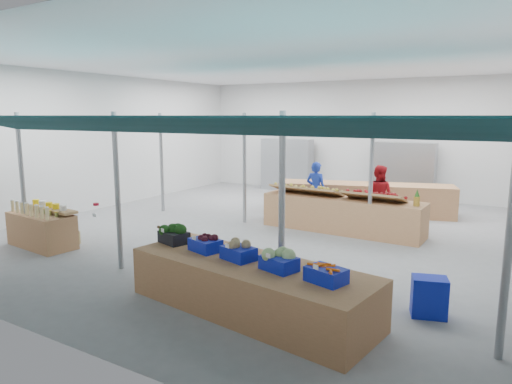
% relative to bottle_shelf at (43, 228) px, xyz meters
% --- Properties ---
extents(floor, '(13.00, 13.00, 0.00)m').
position_rel_bottle_shelf_xyz_m(floor, '(3.65, 3.81, -0.42)').
color(floor, slate).
rests_on(floor, ground).
extents(hall, '(13.00, 13.00, 13.00)m').
position_rel_bottle_shelf_xyz_m(hall, '(3.65, 5.25, 2.23)').
color(hall, silver).
rests_on(hall, ground).
extents(pole_grid, '(10.00, 4.60, 3.00)m').
position_rel_bottle_shelf_xyz_m(pole_grid, '(4.40, 2.06, 1.39)').
color(pole_grid, gray).
rests_on(pole_grid, floor).
extents(awnings, '(9.50, 7.08, 0.30)m').
position_rel_bottle_shelf_xyz_m(awnings, '(4.40, 2.06, 2.36)').
color(awnings, '#0B2C2F').
rests_on(awnings, pole_grid).
extents(back_shelving_left, '(2.00, 0.50, 2.00)m').
position_rel_bottle_shelf_xyz_m(back_shelving_left, '(1.15, 9.81, 0.58)').
color(back_shelving_left, '#B23F33').
rests_on(back_shelving_left, floor).
extents(back_shelving_right, '(2.00, 0.50, 2.00)m').
position_rel_bottle_shelf_xyz_m(back_shelving_right, '(5.65, 9.81, 0.58)').
color(back_shelving_right, '#B23F33').
rests_on(back_shelving_right, floor).
extents(bottle_shelf, '(1.76, 1.19, 1.04)m').
position_rel_bottle_shelf_xyz_m(bottle_shelf, '(0.00, 0.00, 0.00)').
color(bottle_shelf, '#956541').
rests_on(bottle_shelf, floor).
extents(veg_counter, '(4.07, 1.84, 0.76)m').
position_rel_bottle_shelf_xyz_m(veg_counter, '(5.82, -0.57, -0.04)').
color(veg_counter, '#956541').
rests_on(veg_counter, floor).
extents(fruit_counter, '(4.10, 1.09, 0.87)m').
position_rel_bottle_shelf_xyz_m(fruit_counter, '(5.32, 4.73, 0.02)').
color(fruit_counter, '#956541').
rests_on(fruit_counter, floor).
extents(far_counter, '(5.18, 2.49, 0.92)m').
position_rel_bottle_shelf_xyz_m(far_counter, '(5.15, 7.09, 0.04)').
color(far_counter, '#956541').
rests_on(far_counter, floor).
extents(crate_stack, '(0.58, 0.48, 0.59)m').
position_rel_bottle_shelf_xyz_m(crate_stack, '(8.18, 0.62, -0.12)').
color(crate_stack, '#0F1EAA').
rests_on(crate_stack, floor).
extents(vendor_left, '(0.61, 0.41, 1.63)m').
position_rel_bottle_shelf_xyz_m(vendor_left, '(4.12, 5.83, 0.40)').
color(vendor_left, '#1B36B5').
rests_on(vendor_left, floor).
extents(vendor_right, '(0.81, 0.64, 1.63)m').
position_rel_bottle_shelf_xyz_m(vendor_right, '(5.92, 5.83, 0.40)').
color(vendor_right, red).
rests_on(vendor_right, floor).
extents(crate_broccoli, '(0.58, 0.48, 0.35)m').
position_rel_bottle_shelf_xyz_m(crate_broccoli, '(4.15, -0.33, 0.50)').
color(crate_broccoli, black).
rests_on(crate_broccoli, veg_counter).
extents(crate_beets, '(0.58, 0.48, 0.29)m').
position_rel_bottle_shelf_xyz_m(crate_beets, '(4.90, -0.44, 0.48)').
color(crate_beets, '#0F1EAA').
rests_on(crate_beets, veg_counter).
extents(crate_celeriac, '(0.58, 0.48, 0.31)m').
position_rel_bottle_shelf_xyz_m(crate_celeriac, '(5.60, -0.54, 0.49)').
color(crate_celeriac, '#0F1EAA').
rests_on(crate_celeriac, veg_counter).
extents(crate_cabbage, '(0.58, 0.48, 0.35)m').
position_rel_bottle_shelf_xyz_m(crate_cabbage, '(6.36, -0.65, 0.50)').
color(crate_cabbage, '#0F1EAA').
rests_on(crate_cabbage, veg_counter).
extents(crate_carrots, '(0.58, 0.48, 0.29)m').
position_rel_bottle_shelf_xyz_m(crate_carrots, '(7.11, -0.75, 0.46)').
color(crate_carrots, '#0F1EAA').
rests_on(crate_carrots, veg_counter).
extents(sparrow, '(0.12, 0.09, 0.11)m').
position_rel_bottle_shelf_xyz_m(sparrow, '(3.96, -0.44, 0.59)').
color(sparrow, brown).
rests_on(sparrow, crate_broccoli).
extents(pole_ribbon, '(0.12, 0.12, 0.28)m').
position_rel_bottle_shelf_xyz_m(pole_ribbon, '(1.60, 0.16, 0.66)').
color(pole_ribbon, '#B20B1E').
rests_on(pole_ribbon, pole_grid).
extents(apple_heap_yellow, '(1.94, 0.81, 0.27)m').
position_rel_bottle_shelf_xyz_m(apple_heap_yellow, '(4.34, 4.66, 0.62)').
color(apple_heap_yellow, '#997247').
rests_on(apple_heap_yellow, fruit_counter).
extents(apple_heap_red, '(1.54, 0.78, 0.27)m').
position_rel_bottle_shelf_xyz_m(apple_heap_red, '(6.14, 4.61, 0.62)').
color(apple_heap_red, '#997247').
rests_on(apple_heap_red, fruit_counter).
extents(pineapple, '(0.14, 0.14, 0.39)m').
position_rel_bottle_shelf_xyz_m(pineapple, '(7.16, 4.58, 0.64)').
color(pineapple, '#8C6019').
rests_on(pineapple, fruit_counter).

